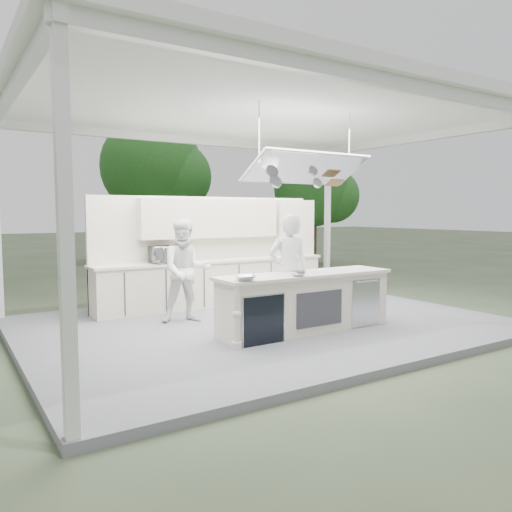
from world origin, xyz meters
TOP-DOWN VIEW (x-y plane):
  - ground at (0.00, 0.00)m, footprint 90.00×90.00m
  - stage_deck at (0.00, 0.00)m, footprint 8.00×6.00m
  - tent at (0.00, -0.01)m, footprint 8.20×6.20m
  - demo_island at (0.18, -0.91)m, footprint 3.10×0.79m
  - back_counter at (0.00, 1.90)m, footprint 5.08×0.72m
  - back_wall_unit at (0.44, 2.11)m, footprint 5.05×0.48m
  - tree_cluster at (-0.16, 9.77)m, footprint 19.55×9.40m
  - head_chef at (0.09, -0.58)m, footprint 0.80×0.64m
  - sous_chef at (-1.16, 0.76)m, footprint 1.04×0.90m
  - toaster_oven at (-1.10, 1.78)m, footprint 0.61×0.42m
  - bowl_large at (-1.10, -1.15)m, footprint 0.42×0.42m
  - bowl_small at (-0.15, -1.15)m, footprint 0.27×0.27m

SIDE VIEW (x-z plane):
  - ground at x=0.00m, z-range 0.00..0.00m
  - stage_deck at x=0.00m, z-range 0.00..0.12m
  - demo_island at x=0.18m, z-range 0.12..1.07m
  - back_counter at x=0.00m, z-range 0.12..1.07m
  - sous_chef at x=-1.16m, z-range 0.12..1.93m
  - head_chef at x=0.09m, z-range 0.12..2.02m
  - bowl_small at x=-0.15m, z-range 1.07..1.15m
  - bowl_large at x=-1.10m, z-range 1.07..1.15m
  - toaster_oven at x=-1.10m, z-range 1.07..1.40m
  - back_wall_unit at x=0.44m, z-range 0.45..2.70m
  - tree_cluster at x=-0.16m, z-range 0.36..6.21m
  - tent at x=0.00m, z-range 1.78..5.64m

